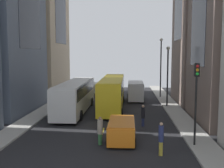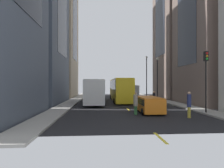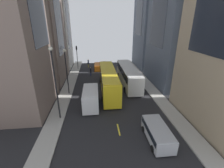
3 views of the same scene
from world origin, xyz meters
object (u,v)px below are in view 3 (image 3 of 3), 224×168
object	(u,v)px
delivery_van_white	(91,97)
car_orange_1	(98,66)
car_silver_0	(158,132)
pedestrian_waiting_curb	(104,65)
pedestrian_crossing_mid	(91,71)
traffic_light_near_corner	(77,53)
city_bus_white	(128,74)
pedestrian_crossing_near	(88,63)
streetcar_yellow	(108,79)

from	to	relation	value
delivery_van_white	car_orange_1	size ratio (longest dim) A/B	1.23
car_silver_0	pedestrian_waiting_curb	world-z (taller)	pedestrian_waiting_curb
pedestrian_crossing_mid	traffic_light_near_corner	distance (m)	6.96
city_bus_white	pedestrian_crossing_near	size ratio (longest dim) A/B	5.81
delivery_van_white	pedestrian_crossing_near	world-z (taller)	delivery_van_white
pedestrian_crossing_mid	city_bus_white	bearing A→B (deg)	-131.36
pedestrian_crossing_mid	traffic_light_near_corner	size ratio (longest dim) A/B	0.34
streetcar_yellow	pedestrian_waiting_curb	size ratio (longest dim) A/B	6.73
streetcar_yellow	pedestrian_crossing_mid	distance (m)	9.02
pedestrian_waiting_curb	pedestrian_crossing_mid	bearing A→B (deg)	143.91
city_bus_white	traffic_light_near_corner	size ratio (longest dim) A/B	2.21
delivery_van_white	city_bus_white	bearing A→B (deg)	-130.52
pedestrian_crossing_near	traffic_light_near_corner	size ratio (longest dim) A/B	0.38
car_orange_1	pedestrian_crossing_near	distance (m)	3.78
city_bus_white	pedestrian_waiting_curb	bearing A→B (deg)	-70.32
car_orange_1	pedestrian_waiting_curb	bearing A→B (deg)	-148.00
car_silver_0	pedestrian_crossing_near	size ratio (longest dim) A/B	2.11
city_bus_white	delivery_van_white	world-z (taller)	city_bus_white
pedestrian_waiting_curb	traffic_light_near_corner	xyz separation A→B (m)	(6.56, -0.09, 3.03)
car_orange_1	traffic_light_near_corner	world-z (taller)	traffic_light_near_corner
pedestrian_crossing_mid	traffic_light_near_corner	world-z (taller)	traffic_light_near_corner
car_silver_0	traffic_light_near_corner	world-z (taller)	traffic_light_near_corner
city_bus_white	pedestrian_crossing_mid	world-z (taller)	city_bus_white
pedestrian_crossing_near	pedestrian_crossing_mid	distance (m)	7.12
traffic_light_near_corner	pedestrian_crossing_mid	bearing A→B (deg)	121.61
traffic_light_near_corner	pedestrian_waiting_curb	bearing A→B (deg)	179.22
car_silver_0	pedestrian_crossing_mid	world-z (taller)	pedestrian_crossing_mid
delivery_van_white	pedestrian_crossing_mid	size ratio (longest dim) A/B	2.63
car_silver_0	pedestrian_crossing_mid	bearing A→B (deg)	-71.70
car_orange_1	pedestrian_crossing_near	bearing A→B (deg)	-47.33
delivery_van_white	pedestrian_crossing_mid	world-z (taller)	delivery_van_white
pedestrian_waiting_curb	traffic_light_near_corner	world-z (taller)	traffic_light_near_corner
city_bus_white	streetcar_yellow	world-z (taller)	streetcar_yellow
city_bus_white	car_orange_1	xyz separation A→B (m)	(5.39, -9.99, -1.11)
car_silver_0	pedestrian_waiting_curb	distance (m)	26.67
city_bus_white	car_orange_1	bearing A→B (deg)	-61.63
pedestrian_waiting_curb	traffic_light_near_corner	bearing A→B (deg)	85.18
pedestrian_crossing_near	traffic_light_near_corner	xyz separation A→B (m)	(2.51, 1.75, 2.94)
traffic_light_near_corner	pedestrian_crossing_near	bearing A→B (deg)	-145.07
streetcar_yellow	car_silver_0	xyz separation A→B (m)	(-3.77, 12.82, -1.17)
car_silver_0	pedestrian_crossing_near	xyz separation A→B (m)	(7.77, -28.25, 0.19)
streetcar_yellow	delivery_van_white	size ratio (longest dim) A/B	2.67
pedestrian_waiting_curb	pedestrian_crossing_mid	xyz separation A→B (m)	(3.28, 5.24, -0.03)
city_bus_white	car_silver_0	bearing A→B (deg)	89.33
car_silver_0	pedestrian_crossing_near	world-z (taller)	pedestrian_crossing_near
pedestrian_crossing_near	pedestrian_crossing_mid	world-z (taller)	pedestrian_crossing_near
streetcar_yellow	car_silver_0	bearing A→B (deg)	106.39
pedestrian_crossing_near	city_bus_white	bearing A→B (deg)	-84.07
car_orange_1	pedestrian_waiting_curb	world-z (taller)	pedestrian_waiting_curb
car_silver_0	traffic_light_near_corner	xyz separation A→B (m)	(10.28, -26.50, 3.13)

